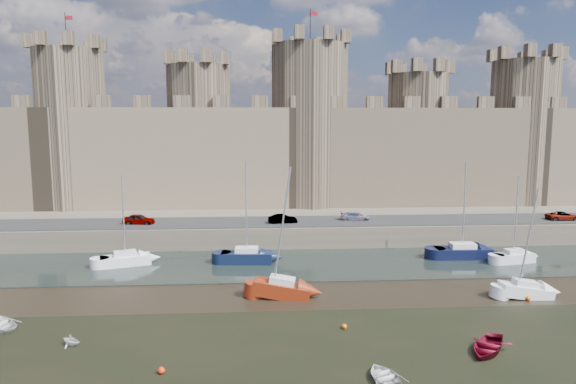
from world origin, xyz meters
name	(u,v)px	position (x,y,z in m)	size (l,w,h in m)	color
ground	(363,380)	(0.00, 0.00, 0.00)	(160.00, 160.00, 0.00)	black
water_channel	(314,264)	(0.00, 24.00, 0.04)	(160.00, 12.00, 0.08)	black
quay	(290,200)	(0.00, 60.00, 1.25)	(160.00, 60.00, 2.50)	#4C443A
road	(305,221)	(0.00, 34.00, 2.55)	(160.00, 7.00, 0.10)	black
castle	(292,142)	(-0.64, 48.00, 11.67)	(108.50, 11.00, 29.00)	#42382B
car_0	(139,219)	(-19.79, 33.56, 3.13)	(1.50, 3.72, 1.27)	gray
car_1	(283,219)	(-2.76, 33.05, 3.06)	(1.19, 3.42, 1.13)	gray
car_2	(356,216)	(6.30, 34.34, 3.03)	(1.50, 3.68, 1.07)	gray
car_3	(563,216)	(31.85, 32.86, 3.05)	(1.81, 3.93, 1.09)	gray
sailboat_0	(125,259)	(-19.27, 24.65, 0.74)	(5.25, 3.34, 9.16)	white
sailboat_1	(247,256)	(-6.94, 24.72, 0.82)	(5.38, 2.42, 10.51)	black
sailboat_2	(514,256)	(20.69, 23.09, 0.75)	(4.40, 2.38, 8.99)	silver
sailboat_3	(462,251)	(16.08, 25.22, 0.79)	(5.90, 2.43, 10.25)	black
sailboat_4	(282,288)	(-3.81, 14.18, 0.79)	(4.94, 2.60, 10.97)	maroon
sailboat_5	(525,289)	(16.42, 12.87, 0.68)	(4.32, 1.79, 9.20)	white
dinghy_2	(384,377)	(1.18, -0.24, 0.30)	(2.07, 0.60, 2.90)	silver
dinghy_3	(71,340)	(-18.11, 5.68, 0.37)	(1.20, 0.73, 1.39)	silver
dinghy_4	(487,348)	(8.59, 2.88, 0.36)	(2.51, 0.73, 3.51)	maroon
buoy_1	(344,326)	(0.21, 7.25, 0.19)	(0.39, 0.39, 0.39)	#DD5A09
buoy_3	(528,298)	(16.22, 12.00, 0.22)	(0.43, 0.43, 0.43)	#E05609
buoy_4	(162,370)	(-11.53, 1.47, 0.21)	(0.42, 0.42, 0.42)	#F52F0A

